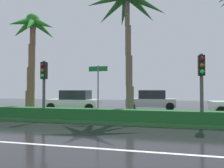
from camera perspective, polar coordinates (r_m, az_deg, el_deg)
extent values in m
cube|color=black|center=(13.28, 6.84, -9.49)|extent=(90.00, 42.00, 0.10)
cube|color=white|center=(6.51, -0.53, -17.62)|extent=(81.00, 0.14, 0.01)
cube|color=#2D6B33|center=(12.28, 6.30, -9.56)|extent=(85.50, 4.00, 0.15)
cube|color=#1E6028|center=(10.86, 5.37, -8.65)|extent=(76.50, 0.70, 0.60)
cylinder|color=brown|center=(14.91, -21.74, -4.72)|extent=(0.58, 0.58, 1.57)
cylinder|color=brown|center=(14.91, -21.52, 1.30)|extent=(0.51, 0.51, 1.57)
cylinder|color=brown|center=(15.08, -21.30, 7.25)|extent=(0.44, 0.44, 1.57)
cylinder|color=brown|center=(15.41, -21.08, 13.01)|extent=(0.37, 0.37, 1.57)
sphere|color=#277826|center=(15.65, -21.05, 16.14)|extent=(0.90, 0.90, 0.90)
cone|color=#277826|center=(15.01, -18.59, 15.49)|extent=(1.97, 0.83, 1.22)
cone|color=#277826|center=(15.80, -18.37, 14.09)|extent=(1.50, 1.85, 1.46)
cone|color=#277826|center=(16.32, -20.81, 13.92)|extent=(1.42, 1.92, 1.31)
cone|color=#277826|center=(15.96, -23.31, 13.90)|extent=(1.86, 0.65, 1.49)
cone|color=#277826|center=(15.11, -23.81, 15.38)|extent=(1.22, 1.98, 1.24)
cone|color=#277826|center=(14.79, -21.73, 15.13)|extent=(1.20, 1.91, 1.49)
cylinder|color=brown|center=(12.27, 4.99, -4.93)|extent=(0.46, 0.46, 1.83)
cylinder|color=brown|center=(12.33, 4.74, 3.59)|extent=(0.41, 0.41, 1.83)
cylinder|color=brown|center=(12.65, 4.49, 11.85)|extent=(0.35, 0.35, 1.83)
cylinder|color=brown|center=(13.22, 4.24, 19.56)|extent=(0.29, 0.29, 1.83)
cone|color=#235626|center=(13.34, 9.38, 21.05)|extent=(2.56, 0.81, 1.78)
cone|color=#235626|center=(14.10, 8.01, 20.03)|extent=(2.08, 2.31, 1.69)
cone|color=#235626|center=(14.40, 3.36, 19.42)|extent=(1.38, 2.58, 1.74)
cone|color=#235626|center=(13.93, 0.23, 19.88)|extent=(2.50, 1.54, 1.84)
cone|color=#235626|center=(13.15, -1.20, 22.21)|extent=(2.60, 1.64, 1.47)
cylinder|color=#4C4C47|center=(12.29, -18.32, -1.50)|extent=(0.16, 0.16, 3.27)
cube|color=black|center=(12.34, -18.28, 3.54)|extent=(0.28, 0.32, 0.96)
sphere|color=maroon|center=(12.22, -18.69, 5.00)|extent=(0.20, 0.20, 0.20)
sphere|color=#7F600F|center=(12.19, -18.70, 3.60)|extent=(0.20, 0.20, 0.20)
sphere|color=#1EEA3F|center=(12.17, -18.71, 2.19)|extent=(0.20, 0.20, 0.20)
cylinder|color=#4C4C47|center=(10.58, 23.55, -1.31)|extent=(0.16, 0.16, 3.33)
cube|color=black|center=(10.63, 23.49, 4.71)|extent=(0.28, 0.32, 0.96)
sphere|color=maroon|center=(10.50, 23.63, 6.44)|extent=(0.20, 0.20, 0.20)
sphere|color=#7F600F|center=(10.47, 23.65, 4.81)|extent=(0.20, 0.20, 0.20)
sphere|color=#1EEA3F|center=(10.44, 23.67, 3.17)|extent=(0.20, 0.20, 0.20)
cylinder|color=slate|center=(11.69, -3.88, -2.23)|extent=(0.08, 0.08, 3.00)
cube|color=#146B2D|center=(11.75, -3.87, 4.22)|extent=(1.10, 0.03, 0.28)
cube|color=white|center=(17.65, -10.44, -5.35)|extent=(4.30, 1.76, 0.72)
cube|color=#1E2328|center=(17.56, -9.98, -2.95)|extent=(2.30, 1.58, 0.76)
cylinder|color=black|center=(17.61, -16.58, -6.17)|extent=(0.68, 0.22, 0.68)
cylinder|color=black|center=(19.19, -13.88, -5.79)|extent=(0.68, 0.22, 0.68)
cylinder|color=black|center=(16.23, -6.36, -6.63)|extent=(0.68, 0.22, 0.68)
cylinder|color=black|center=(17.93, -4.41, -6.14)|extent=(0.68, 0.22, 0.68)
cube|color=silver|center=(18.98, 10.61, -5.07)|extent=(4.30, 1.76, 0.72)
cube|color=#1E2328|center=(18.94, 11.05, -2.83)|extent=(2.30, 1.58, 0.76)
cylinder|color=black|center=(18.26, 5.27, -6.05)|extent=(0.68, 0.22, 0.68)
cylinder|color=black|center=(20.04, 6.00, -5.64)|extent=(0.68, 0.22, 0.68)
cylinder|color=black|center=(18.09, 15.73, -6.05)|extent=(0.68, 0.22, 0.68)
cylinder|color=black|center=(19.89, 15.51, -5.62)|extent=(0.68, 0.22, 0.68)
cylinder|color=black|center=(15.58, 28.06, -6.69)|extent=(0.68, 0.22, 0.68)
cylinder|color=black|center=(17.32, 26.54, -6.16)|extent=(0.68, 0.22, 0.68)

